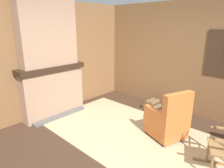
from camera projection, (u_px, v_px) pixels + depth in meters
ground_plane at (122, 150)px, 3.50m from camera, size 14.00×14.00×0.00m
wood_panel_wall_left at (46, 59)px, 4.68m from camera, size 0.06×5.29×2.67m
wood_panel_wall_back at (188, 59)px, 4.76m from camera, size 5.29×0.09×2.67m
fireplace_hearth at (53, 91)px, 4.75m from camera, size 0.55×1.59×1.21m
chimney_breast at (48, 33)px, 4.38m from camera, size 0.30×1.31×1.44m
area_rug at (132, 134)px, 4.02m from camera, size 3.80×2.10×0.01m
armchair at (168, 121)px, 3.79m from camera, size 0.81×0.79×0.99m
firewood_stack at (152, 104)px, 5.24m from camera, size 0.41×0.37×0.24m
oil_lamp_vase at (41, 63)px, 4.43m from camera, size 0.11×0.11×0.23m
storage_case at (66, 61)px, 4.90m from camera, size 0.13×0.21×0.12m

